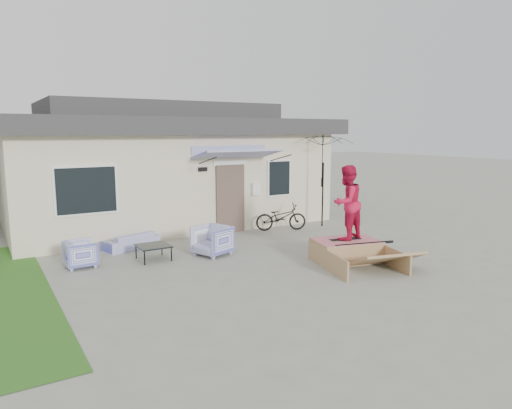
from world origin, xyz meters
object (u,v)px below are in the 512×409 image
loveseat (131,238)px  skateboard (345,239)px  armchair_left (81,252)px  bicycle (281,214)px  skate_ramp (346,250)px  armchair_right (212,239)px  skater (347,201)px  coffee_table (154,252)px  patio_umbrella (323,173)px

loveseat → skateboard: bearing=120.6°
loveseat → armchair_left: size_ratio=2.14×
loveseat → bicycle: size_ratio=0.92×
armchair_left → skate_ramp: bearing=-118.1°
armchair_right → skater: skater is taller
coffee_table → skate_ramp: size_ratio=0.37×
armchair_left → skater: size_ratio=0.38×
coffee_table → bicycle: size_ratio=0.46×
skate_ramp → skateboard: size_ratio=2.53×
armchair_right → patio_umbrella: patio_umbrella is taller
armchair_left → skate_ramp: size_ratio=0.34×
loveseat → armchair_left: 1.83m
skater → loveseat: bearing=-55.2°
skateboard → bicycle: bearing=93.9°
armchair_right → loveseat: bearing=-157.6°
skate_ramp → skater: skater is taller
bicycle → skateboard: bearing=-166.7°
loveseat → coffee_table: size_ratio=1.98×
patio_umbrella → armchair_left: bearing=-174.6°
skate_ramp → skater: size_ratio=1.13×
armchair_left → bicycle: (6.20, 0.90, 0.17)m
armchair_left → patio_umbrella: (7.74, 0.73, 1.41)m
loveseat → armchair_left: bearing=19.1°
armchair_left → coffee_table: size_ratio=0.93×
loveseat → armchair_left: armchair_left is taller
bicycle → skateboard: size_ratio=2.01×
armchair_left → patio_umbrella: patio_umbrella is taller
bicycle → skate_ramp: bicycle is taller
armchair_left → armchair_right: 3.11m
loveseat → coffee_table: bearing=79.6°
armchair_left → patio_umbrella: size_ratio=0.31×
bicycle → skate_ramp: (-0.61, -3.68, -0.26)m
armchair_left → loveseat: bearing=-55.9°
patio_umbrella → armchair_right: bearing=-163.7°
coffee_table → skateboard: bearing=-31.6°
armchair_right → skater: bearing=30.7°
patio_umbrella → skate_ramp: bearing=-121.4°
armchair_right → patio_umbrella: bearing=86.3°
armchair_left → coffee_table: armchair_left is taller
skateboard → skater: bearing=0.0°
skater → bicycle: bearing=-111.9°
coffee_table → skateboard: size_ratio=0.93×
patio_umbrella → skater: skater is taller
armchair_left → coffee_table: (1.63, -0.29, -0.16)m
loveseat → coffee_table: (0.15, -1.35, -0.10)m
armchair_right → skateboard: size_ratio=1.04×
armchair_right → skater: 3.46m
coffee_table → patio_umbrella: 6.38m
patio_umbrella → coffee_table: bearing=-170.6°
armchair_right → coffee_table: (-1.41, 0.36, -0.23)m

